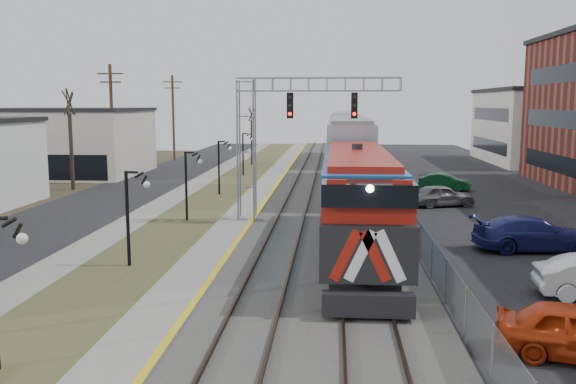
# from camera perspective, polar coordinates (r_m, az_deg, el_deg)

# --- Properties ---
(street_west) EXTENTS (7.00, 120.00, 0.04)m
(street_west) POSITION_cam_1_polar(r_m,az_deg,el_deg) (44.48, -16.71, -0.72)
(street_west) COLOR black
(street_west) RESTS_ON ground
(sidewalk) EXTENTS (2.00, 120.00, 0.08)m
(sidewalk) POSITION_cam_1_polar(r_m,az_deg,el_deg) (43.07, -11.11, -0.78)
(sidewalk) COLOR gray
(sidewalk) RESTS_ON ground
(grass_median) EXTENTS (4.00, 120.00, 0.06)m
(grass_median) POSITION_cam_1_polar(r_m,az_deg,el_deg) (42.37, -7.20, -0.85)
(grass_median) COLOR #444726
(grass_median) RESTS_ON ground
(platform) EXTENTS (2.00, 120.00, 0.24)m
(platform) POSITION_cam_1_polar(r_m,az_deg,el_deg) (41.87, -3.17, -0.78)
(platform) COLOR gray
(platform) RESTS_ON ground
(ballast_bed) EXTENTS (8.00, 120.00, 0.20)m
(ballast_bed) POSITION_cam_1_polar(r_m,az_deg,el_deg) (41.52, 3.68, -0.89)
(ballast_bed) COLOR #595651
(ballast_bed) RESTS_ON ground
(parking_lot) EXTENTS (16.00, 120.00, 0.04)m
(parking_lot) POSITION_cam_1_polar(r_m,az_deg,el_deg) (43.12, 19.84, -1.14)
(parking_lot) COLOR black
(parking_lot) RESTS_ON ground
(platform_edge) EXTENTS (0.24, 120.00, 0.01)m
(platform_edge) POSITION_cam_1_polar(r_m,az_deg,el_deg) (41.74, -1.98, -0.63)
(platform_edge) COLOR gold
(platform_edge) RESTS_ON platform
(track_near) EXTENTS (1.58, 120.00, 0.15)m
(track_near) POSITION_cam_1_polar(r_m,az_deg,el_deg) (41.56, 0.93, -0.62)
(track_near) COLOR #2D2119
(track_near) RESTS_ON ballast_bed
(track_far) EXTENTS (1.58, 120.00, 0.15)m
(track_far) POSITION_cam_1_polar(r_m,az_deg,el_deg) (41.51, 5.76, -0.68)
(track_far) COLOR #2D2119
(track_far) RESTS_ON ballast_bed
(train) EXTENTS (3.00, 63.05, 5.33)m
(train) POSITION_cam_1_polar(r_m,az_deg,el_deg) (50.89, 5.53, 3.94)
(train) COLOR blue
(train) RESTS_ON ground
(signal_gantry) EXTENTS (9.00, 1.07, 8.15)m
(signal_gantry) POSITION_cam_1_polar(r_m,az_deg,el_deg) (34.15, -1.07, 6.40)
(signal_gantry) COLOR gray
(signal_gantry) RESTS_ON ground
(lampposts) EXTENTS (0.14, 62.14, 4.00)m
(lampposts) POSITION_cam_1_polar(r_m,az_deg,el_deg) (26.12, -14.57, -2.38)
(lampposts) COLOR black
(lampposts) RESTS_ON ground
(fence) EXTENTS (0.04, 120.00, 1.60)m
(fence) POSITION_cam_1_polar(r_m,az_deg,el_deg) (41.59, 9.49, 0.00)
(fence) COLOR gray
(fence) RESTS_ON ground
(bare_trees) EXTENTS (12.30, 42.30, 5.95)m
(bare_trees) POSITION_cam_1_polar(r_m,az_deg,el_deg) (48.21, -16.48, 3.18)
(bare_trees) COLOR #382D23
(bare_trees) RESTS_ON ground
(car_lot_d) EXTENTS (5.58, 2.69, 1.57)m
(car_lot_d) POSITION_cam_1_polar(r_m,az_deg,el_deg) (30.05, 21.95, -3.70)
(car_lot_d) COLOR navy
(car_lot_d) RESTS_ON ground
(car_lot_e) EXTENTS (4.52, 2.76, 1.44)m
(car_lot_e) POSITION_cam_1_polar(r_m,az_deg,el_deg) (41.02, 14.18, -0.37)
(car_lot_e) COLOR slate
(car_lot_e) RESTS_ON ground
(car_lot_f) EXTENTS (4.11, 2.41, 1.28)m
(car_lot_f) POSITION_cam_1_polar(r_m,az_deg,el_deg) (48.80, 14.42, 0.88)
(car_lot_f) COLOR #0D411F
(car_lot_f) RESTS_ON ground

